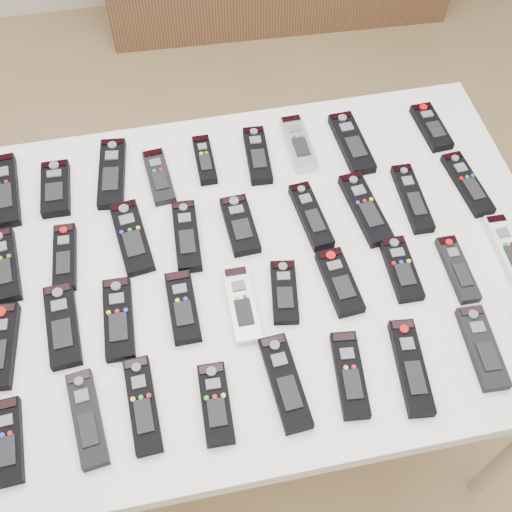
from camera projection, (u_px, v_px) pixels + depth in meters
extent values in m
plane|color=#9A724E|center=(233.00, 369.00, 2.04)|extent=(4.00, 4.00, 0.00)
cube|color=white|center=(256.00, 267.00, 1.36)|extent=(1.25, 0.88, 0.04)
cylinder|color=beige|center=(36.00, 264.00, 1.83)|extent=(0.04, 0.04, 0.74)
cylinder|color=beige|center=(413.00, 203.00, 1.95)|extent=(0.04, 0.04, 0.74)
cube|color=black|center=(5.00, 190.00, 1.43)|extent=(0.07, 0.21, 0.02)
cube|color=black|center=(56.00, 189.00, 1.44)|extent=(0.06, 0.15, 0.02)
cube|color=black|center=(112.00, 173.00, 1.46)|extent=(0.08, 0.20, 0.02)
cube|color=black|center=(159.00, 177.00, 1.46)|extent=(0.06, 0.16, 0.02)
cube|color=black|center=(205.00, 160.00, 1.48)|extent=(0.04, 0.14, 0.02)
cube|color=black|center=(257.00, 155.00, 1.49)|extent=(0.06, 0.17, 0.02)
cube|color=#B7B7BC|center=(298.00, 144.00, 1.51)|extent=(0.05, 0.17, 0.02)
cube|color=black|center=(352.00, 143.00, 1.51)|extent=(0.07, 0.19, 0.02)
cube|color=black|center=(431.00, 127.00, 1.55)|extent=(0.06, 0.15, 0.02)
cube|color=black|center=(3.00, 266.00, 1.32)|extent=(0.08, 0.18, 0.02)
cube|color=black|center=(65.00, 257.00, 1.33)|extent=(0.05, 0.16, 0.02)
cube|color=black|center=(132.00, 237.00, 1.36)|extent=(0.08, 0.19, 0.02)
cube|color=black|center=(187.00, 236.00, 1.36)|extent=(0.06, 0.18, 0.02)
cube|color=black|center=(240.00, 225.00, 1.38)|extent=(0.07, 0.15, 0.02)
cube|color=black|center=(311.00, 216.00, 1.39)|extent=(0.06, 0.18, 0.02)
cube|color=black|center=(365.00, 209.00, 1.40)|extent=(0.07, 0.20, 0.02)
cube|color=black|center=(412.00, 198.00, 1.42)|extent=(0.05, 0.19, 0.02)
cube|color=black|center=(467.00, 184.00, 1.45)|extent=(0.06, 0.18, 0.02)
cube|color=black|center=(62.00, 325.00, 1.24)|extent=(0.07, 0.18, 0.02)
cube|color=black|center=(119.00, 319.00, 1.25)|extent=(0.06, 0.18, 0.02)
cube|color=black|center=(183.00, 307.00, 1.26)|extent=(0.05, 0.16, 0.02)
cube|color=#B7B7BC|center=(242.00, 305.00, 1.27)|extent=(0.05, 0.17, 0.02)
cube|color=black|center=(284.00, 292.00, 1.29)|extent=(0.07, 0.15, 0.02)
cube|color=black|center=(339.00, 282.00, 1.30)|extent=(0.07, 0.16, 0.02)
cube|color=black|center=(401.00, 269.00, 1.32)|extent=(0.06, 0.15, 0.02)
cube|color=black|center=(458.00, 269.00, 1.32)|extent=(0.04, 0.16, 0.02)
cube|color=silver|center=(509.00, 251.00, 1.34)|extent=(0.05, 0.18, 0.02)
cube|color=black|center=(9.00, 441.00, 1.12)|extent=(0.05, 0.16, 0.02)
cube|color=black|center=(87.00, 418.00, 1.14)|extent=(0.07, 0.18, 0.02)
cube|color=black|center=(143.00, 405.00, 1.15)|extent=(0.06, 0.18, 0.02)
cube|color=black|center=(216.00, 404.00, 1.15)|extent=(0.06, 0.15, 0.02)
cube|color=black|center=(285.00, 382.00, 1.18)|extent=(0.06, 0.19, 0.02)
cube|color=black|center=(350.00, 375.00, 1.19)|extent=(0.07, 0.17, 0.02)
cube|color=black|center=(411.00, 367.00, 1.19)|extent=(0.07, 0.19, 0.02)
cube|color=black|center=(482.00, 347.00, 1.22)|extent=(0.06, 0.17, 0.02)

